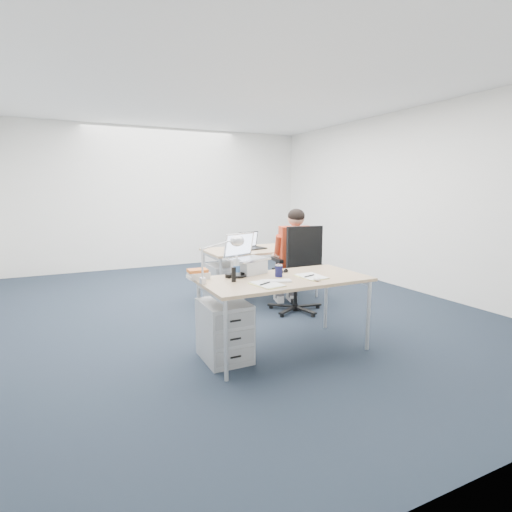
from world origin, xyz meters
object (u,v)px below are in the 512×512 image
(seated_person, at_px, (292,259))
(drawer_pedestal_far, at_px, (224,284))
(water_bottle, at_px, (237,266))
(desk_far, at_px, (261,252))
(wireless_keyboard, at_px, (276,281))
(computer_mouse, at_px, (317,279))
(cordless_phone, at_px, (234,275))
(dark_laptop, at_px, (253,240))
(desk_lamp, at_px, (216,258))
(drawer_pedestal_near, at_px, (224,331))
(can_koozie, at_px, (279,271))
(silver_laptop, at_px, (249,254))
(desk_near, at_px, (284,283))
(sunglasses, at_px, (283,272))
(far_cup, at_px, (296,243))
(bear_figurine, at_px, (249,267))
(book_stack, at_px, (198,274))
(office_chair, at_px, (297,287))
(headphones, at_px, (237,275))

(seated_person, distance_m, drawer_pedestal_far, 1.03)
(drawer_pedestal_far, bearing_deg, water_bottle, -106.73)
(desk_far, relative_size, wireless_keyboard, 5.81)
(computer_mouse, height_order, cordless_phone, cordless_phone)
(dark_laptop, bearing_deg, seated_person, -78.78)
(desk_far, relative_size, desk_lamp, 3.65)
(drawer_pedestal_near, distance_m, wireless_keyboard, 0.67)
(can_koozie, xyz_separation_m, desk_lamp, (-0.63, 0.05, 0.16))
(silver_laptop, relative_size, can_koozie, 3.27)
(silver_laptop, bearing_deg, seated_person, 22.33)
(desk_near, relative_size, can_koozie, 13.21)
(sunglasses, xyz_separation_m, dark_laptop, (0.44, 1.64, 0.11))
(far_cup, bearing_deg, desk_far, 175.95)
(desk_near, relative_size, bear_figurine, 11.31)
(can_koozie, height_order, desk_lamp, desk_lamp)
(dark_laptop, relative_size, far_cup, 3.36)
(sunglasses, bearing_deg, book_stack, 165.29)
(drawer_pedestal_near, xyz_separation_m, can_koozie, (0.58, 0.01, 0.52))
(sunglasses, bearing_deg, office_chair, 45.06)
(drawer_pedestal_far, distance_m, book_stack, 1.73)
(seated_person, xyz_separation_m, drawer_pedestal_far, (-0.75, 0.58, -0.39))
(seated_person, relative_size, wireless_keyboard, 4.79)
(seated_person, bearing_deg, office_chair, -86.14)
(desk_near, xyz_separation_m, office_chair, (0.79, 1.03, -0.36))
(drawer_pedestal_far, bearing_deg, cordless_phone, -108.31)
(bear_figurine, bearing_deg, water_bottle, -172.52)
(headphones, relative_size, far_cup, 2.41)
(computer_mouse, distance_m, sunglasses, 0.46)
(water_bottle, xyz_separation_m, cordless_phone, (-0.11, -0.18, -0.04))
(office_chair, xyz_separation_m, far_cup, (0.47, 0.78, 0.46))
(wireless_keyboard, relative_size, dark_laptop, 0.79)
(desk_near, height_order, far_cup, far_cup)
(desk_far, height_order, computer_mouse, computer_mouse)
(bear_figurine, height_order, dark_laptop, dark_laptop)
(seated_person, xyz_separation_m, sunglasses, (-0.71, -1.00, 0.08))
(wireless_keyboard, relative_size, headphones, 1.10)
(seated_person, xyz_separation_m, silver_laptop, (-1.03, -0.86, 0.26))
(drawer_pedestal_far, height_order, far_cup, far_cup)
(sunglasses, relative_size, far_cup, 1.12)
(drawer_pedestal_far, bearing_deg, desk_far, 5.39)
(silver_laptop, xyz_separation_m, wireless_keyboard, (0.06, -0.45, -0.19))
(desk_far, relative_size, drawer_pedestal_near, 2.91)
(cordless_phone, bearing_deg, seated_person, 41.42)
(desk_near, distance_m, desk_far, 1.97)
(drawer_pedestal_near, relative_size, sunglasses, 4.73)
(wireless_keyboard, bearing_deg, computer_mouse, -3.58)
(can_koozie, bearing_deg, bear_figurine, 128.11)
(office_chair, bearing_deg, computer_mouse, -106.95)
(drawer_pedestal_near, bearing_deg, desk_near, -6.10)
(wireless_keyboard, xyz_separation_m, far_cup, (1.40, 1.91, 0.04))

